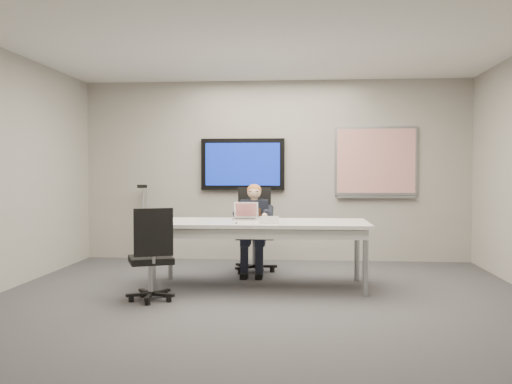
# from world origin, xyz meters

# --- Properties ---
(floor) EXTENTS (6.00, 6.00, 0.02)m
(floor) POSITION_xyz_m (0.00, 0.00, 0.00)
(floor) COLOR #343437
(floor) RESTS_ON ground
(ceiling) EXTENTS (6.00, 6.00, 0.02)m
(ceiling) POSITION_xyz_m (0.00, 0.00, 2.80)
(ceiling) COLOR white
(ceiling) RESTS_ON wall_back
(wall_back) EXTENTS (6.00, 0.02, 2.80)m
(wall_back) POSITION_xyz_m (0.00, 3.00, 1.40)
(wall_back) COLOR gray
(wall_back) RESTS_ON ground
(wall_front) EXTENTS (6.00, 0.02, 2.80)m
(wall_front) POSITION_xyz_m (0.00, -3.00, 1.40)
(wall_front) COLOR gray
(wall_front) RESTS_ON ground
(conference_table) EXTENTS (2.57, 1.10, 0.79)m
(conference_table) POSITION_xyz_m (-0.07, 0.89, 0.70)
(conference_table) COLOR silver
(conference_table) RESTS_ON ground
(tv_display) EXTENTS (1.30, 0.09, 0.80)m
(tv_display) POSITION_xyz_m (-0.50, 2.95, 1.50)
(tv_display) COLOR black
(tv_display) RESTS_ON wall_back
(whiteboard) EXTENTS (1.25, 0.08, 1.10)m
(whiteboard) POSITION_xyz_m (1.55, 2.97, 1.53)
(whiteboard) COLOR #93969B
(whiteboard) RESTS_ON wall_back
(office_chair_far) EXTENTS (0.60, 0.60, 1.16)m
(office_chair_far) POSITION_xyz_m (-0.23, 1.92, 0.36)
(office_chair_far) COLOR black
(office_chair_far) RESTS_ON ground
(office_chair_near) EXTENTS (0.63, 0.63, 1.00)m
(office_chair_near) POSITION_xyz_m (-1.16, 0.02, 0.31)
(office_chair_near) COLOR black
(office_chair_near) RESTS_ON ground
(seated_person) EXTENTS (0.38, 0.65, 1.22)m
(seated_person) POSITION_xyz_m (-0.22, 1.68, 0.49)
(seated_person) COLOR #1B1F2E
(seated_person) RESTS_ON office_chair_far
(crutch) EXTENTS (0.29, 0.52, 1.24)m
(crutch) POSITION_xyz_m (-2.04, 2.82, 0.61)
(crutch) COLOR #9B9EA2
(crutch) RESTS_ON ground
(laptop) EXTENTS (0.31, 0.29, 0.21)m
(laptop) POSITION_xyz_m (-0.27, 1.12, 0.84)
(laptop) COLOR #B9B9BC
(laptop) RESTS_ON conference_table
(name_tent) EXTENTS (0.23, 0.11, 0.09)m
(name_tent) POSITION_xyz_m (0.06, 0.57, 0.83)
(name_tent) COLOR silver
(name_tent) RESTS_ON conference_table
(pen) EXTENTS (0.01, 0.15, 0.01)m
(pen) POSITION_xyz_m (-0.32, 0.59, 0.80)
(pen) COLOR black
(pen) RESTS_ON conference_table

